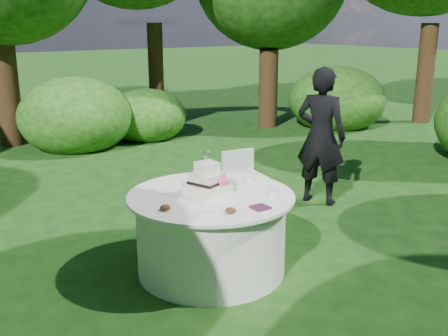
{
  "coord_description": "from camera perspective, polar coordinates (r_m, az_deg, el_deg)",
  "views": [
    {
      "loc": [
        -2.56,
        -3.84,
        2.31
      ],
      "look_at": [
        0.15,
        0.0,
        1.0
      ],
      "focal_mm": 42.0,
      "sensor_mm": 36.0,
      "label": 1
    }
  ],
  "objects": [
    {
      "name": "ground",
      "position": [
        5.17,
        -1.38,
        -11.01
      ],
      "size": [
        80.0,
        80.0,
        0.0
      ],
      "primitive_type": "plane",
      "color": "#12360E",
      "rests_on": "ground"
    },
    {
      "name": "napkins",
      "position": [
        4.52,
        3.97,
        -4.3
      ],
      "size": [
        0.14,
        0.14,
        0.02
      ],
      "primitive_type": "cube",
      "color": "#461E37",
      "rests_on": "table"
    },
    {
      "name": "feather_plume",
      "position": [
        4.37,
        -0.87,
        -5.01
      ],
      "size": [
        0.48,
        0.07,
        0.01
      ],
      "primitive_type": "ellipsoid",
      "color": "white",
      "rests_on": "table"
    },
    {
      "name": "guest",
      "position": [
        6.88,
        10.5,
        3.42
      ],
      "size": [
        0.67,
        0.77,
        1.79
      ],
      "primitive_type": "imported",
      "rotation": [
        0.0,
        0.0,
        2.02
      ],
      "color": "black",
      "rests_on": "ground"
    },
    {
      "name": "table",
      "position": [
        5.0,
        -1.41,
        -7.03
      ],
      "size": [
        1.56,
        1.56,
        0.77
      ],
      "color": "white",
      "rests_on": "ground"
    },
    {
      "name": "cake",
      "position": [
        4.85,
        -1.78,
        -1.57
      ],
      "size": [
        0.38,
        0.38,
        0.43
      ],
      "color": "silver",
      "rests_on": "table"
    },
    {
      "name": "chair",
      "position": [
        6.09,
        1.98,
        -1.57
      ],
      "size": [
        0.47,
        0.46,
        0.88
      ],
      "color": "silver",
      "rests_on": "ground"
    },
    {
      "name": "votives",
      "position": [
        4.83,
        2.21,
        -2.81
      ],
      "size": [
        1.03,
        0.66,
        0.04
      ],
      "color": "white",
      "rests_on": "table"
    },
    {
      "name": "petal_cups",
      "position": [
        4.76,
        -2.15,
        -3.01
      ],
      "size": [
        1.02,
        1.08,
        0.05
      ],
      "color": "#562D16",
      "rests_on": "table"
    }
  ]
}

